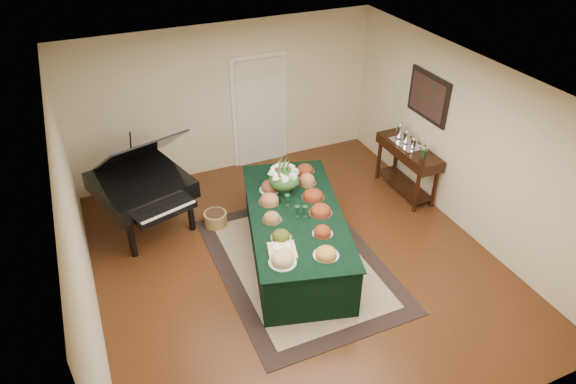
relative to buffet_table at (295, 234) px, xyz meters
name	(u,v)px	position (x,y,z in m)	size (l,w,h in m)	color
ground	(296,262)	(-0.05, -0.15, -0.40)	(6.00, 6.00, 0.00)	black
area_rug	(299,263)	(-0.02, -0.19, -0.39)	(2.25, 3.15, 0.01)	black
kitchen_doorway	(260,112)	(0.55, 2.81, 0.62)	(1.05, 0.07, 2.10)	white
buffet_table	(295,234)	(0.00, 0.00, 0.00)	(1.94, 2.97, 0.79)	black
food_platters	(296,207)	(0.02, 0.03, 0.44)	(1.49, 2.26, 0.13)	silver
cutting_board	(282,248)	(-0.50, -0.68, 0.43)	(0.43, 0.43, 0.10)	tan
green_goblets	(296,208)	(0.00, -0.03, 0.48)	(0.19, 0.43, 0.18)	#163721
floral_centerpiece	(284,176)	(0.05, 0.53, 0.67)	(0.47, 0.47, 0.47)	#163721
grand_piano	(142,184)	(-1.84, 1.59, 0.39)	(1.62, 1.80, 1.60)	black
wicker_basket	(216,219)	(-0.86, 1.18, -0.28)	(0.37, 0.37, 0.23)	olive
mahogany_sideboard	(408,157)	(2.44, 0.79, 0.30)	(0.45, 1.35, 0.90)	black
tea_service	(406,137)	(2.44, 0.93, 0.62)	(0.34, 0.58, 0.30)	silver
pink_bouquet	(424,149)	(2.44, 0.42, 0.64)	(0.17, 0.17, 0.22)	#163721
wall_painting	(428,97)	(2.66, 0.79, 1.35)	(0.05, 0.95, 0.75)	black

